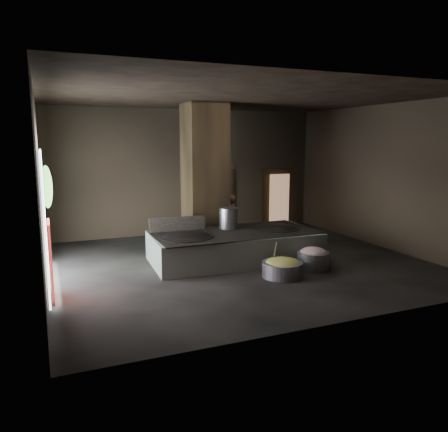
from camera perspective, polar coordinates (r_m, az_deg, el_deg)
name	(u,v)px	position (r m, az deg, el deg)	size (l,w,h in m)	color
floor	(238,264)	(12.34, 1.90, -6.29)	(10.00, 9.00, 0.10)	black
ceiling	(239,95)	(11.92, 2.03, 15.48)	(10.00, 9.00, 0.10)	black
back_wall	(188,172)	(16.15, -4.76, 5.78)	(10.00, 0.10, 4.50)	black
front_wall	(345,205)	(8.02, 15.52, 1.45)	(10.00, 0.10, 4.50)	black
left_wall	(38,190)	(10.85, -23.15, 3.11)	(0.10, 9.00, 4.50)	black
right_wall	(384,177)	(14.73, 20.22, 4.84)	(0.10, 9.00, 4.50)	black
pillar	(205,177)	(13.55, -2.54, 5.05)	(1.20, 1.20, 4.50)	black
hearth_platform	(235,246)	(12.42, 1.39, -4.00)	(4.67, 2.23, 0.81)	#B4C8B7
platform_cap	(235,232)	(12.33, 1.39, -2.16)	(4.56, 2.19, 0.03)	black
wok_left	(186,239)	(11.80, -4.97, -3.06)	(1.47, 1.47, 0.41)	black
wok_left_rim	(186,237)	(11.78, -4.98, -2.73)	(1.50, 1.50, 0.05)	black
wok_right	(276,231)	(12.98, 6.76, -1.91)	(1.37, 1.37, 0.39)	black
wok_right_rim	(276,228)	(12.97, 6.77, -1.61)	(1.40, 1.40, 0.05)	black
stock_pot	(229,218)	(12.78, 0.61, -0.29)	(0.57, 0.57, 0.61)	gray
splash_guard	(177,224)	(12.49, -6.10, -1.05)	(1.62, 0.06, 0.41)	black
cook	(230,218)	(14.66, 0.80, -0.30)	(0.58, 0.38, 1.60)	brown
veg_basin	(282,269)	(11.12, 7.62, -6.91)	(1.02, 1.02, 0.38)	gray
veg_fill	(282,263)	(11.07, 7.64, -6.11)	(0.84, 0.84, 0.26)	#83A952
ladle	(274,254)	(11.07, 6.60, -5.01)	(0.03, 0.03, 0.81)	gray
meat_basin	(313,260)	(11.92, 11.55, -5.68)	(0.84, 0.84, 0.46)	gray
meat_fill	(313,252)	(11.86, 11.59, -4.65)	(0.69, 0.69, 0.27)	#B36B6B
doorway_near	(219,201)	(16.58, -0.64, 1.92)	(1.18, 0.08, 2.38)	black
doorway_near_glow	(225,202)	(16.83, 0.12, 1.87)	(0.76, 0.04, 1.80)	#8C6647
doorway_far	(275,198)	(17.60, 6.63, 2.31)	(1.18, 0.08, 2.38)	black
doorway_far_glow	(279,200)	(17.55, 7.23, 2.12)	(0.87, 0.04, 2.05)	#8C6647
left_opening	(44,217)	(11.14, -22.40, -0.08)	(0.04, 4.20, 3.10)	white
pavilion_sliver	(51,261)	(10.02, -21.68, -5.46)	(0.05, 0.90, 1.70)	maroon
tree_silhouette	(47,187)	(12.15, -22.15, 3.56)	(0.28, 1.10, 1.10)	#194714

